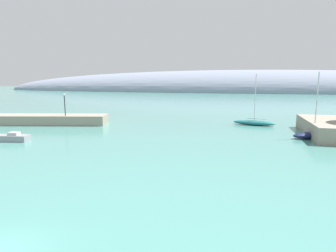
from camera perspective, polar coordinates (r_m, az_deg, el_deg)
The scene contains 6 objects.
breakwater_rocks at distance 58.58m, azimuth -23.49°, elevation 1.20°, with size 23.39×4.81×1.76m, color gray.
distant_ridge at distance 206.15m, azimuth 14.47°, elevation 6.63°, with size 374.17×57.22×29.65m, color gray.
sailboat_navy_near_shore at distance 45.78m, azimuth 27.06°, elevation -1.52°, with size 6.89×4.78×9.37m.
sailboat_teal_mid_mooring at distance 54.90m, azimuth 16.73°, elevation 0.69°, with size 7.76×3.38×9.33m.
motorboat_grey_foreground at distance 44.62m, azimuth -29.12°, elevation -2.05°, with size 6.00×2.60×1.24m.
harbor_lamp_post at distance 55.24m, azimuth -19.88°, elevation 4.51°, with size 0.36×0.36×4.03m.
Camera 1 is at (11.11, -9.96, 8.28)m, focal length 30.64 mm.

